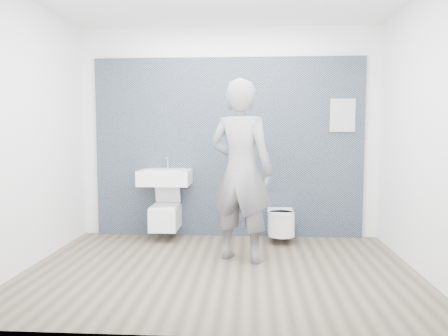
# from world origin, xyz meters

# --- Properties ---
(ground) EXTENTS (4.00, 4.00, 0.00)m
(ground) POSITION_xyz_m (0.00, 0.00, 0.00)
(ground) COLOR brown
(ground) RESTS_ON ground
(room_shell) EXTENTS (4.00, 4.00, 4.00)m
(room_shell) POSITION_xyz_m (0.00, 0.00, 1.74)
(room_shell) COLOR white
(room_shell) RESTS_ON ground
(tile_wall) EXTENTS (3.60, 0.06, 2.40)m
(tile_wall) POSITION_xyz_m (0.00, 1.47, 0.00)
(tile_wall) COLOR black
(tile_wall) RESTS_ON ground
(washbasin) EXTENTS (0.66, 0.49, 0.49)m
(washbasin) POSITION_xyz_m (-0.81, 1.19, 0.83)
(washbasin) COLOR white
(washbasin) RESTS_ON ground
(toilet_square) EXTENTS (0.35, 0.51, 0.68)m
(toilet_square) POSITION_xyz_m (-0.81, 1.19, 0.32)
(toilet_square) COLOR white
(toilet_square) RESTS_ON ground
(toilet_rounded) EXTENTS (0.33, 0.56, 0.31)m
(toilet_rounded) POSITION_xyz_m (0.70, 1.16, 0.26)
(toilet_rounded) COLOR white
(toilet_rounded) RESTS_ON ground
(info_placard) EXTENTS (0.32, 0.03, 0.43)m
(info_placard) POSITION_xyz_m (1.50, 1.43, 0.00)
(info_placard) COLOR white
(info_placard) RESTS_ON ground
(visitor) EXTENTS (0.84, 0.70, 1.98)m
(visitor) POSITION_xyz_m (0.20, 0.34, 0.99)
(visitor) COLOR slate
(visitor) RESTS_ON ground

